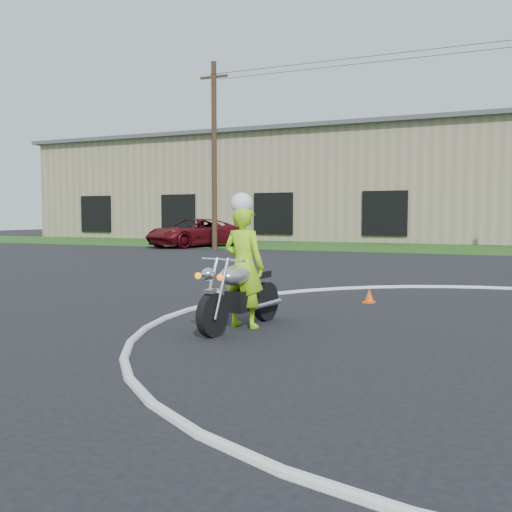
% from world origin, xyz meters
% --- Properties ---
extents(primary_motorcycle, '(0.80, 2.24, 1.18)m').
position_xyz_m(primary_motorcycle, '(-4.38, 1.87, 0.57)').
color(primary_motorcycle, black).
rests_on(primary_motorcycle, ground).
extents(rider_primary_grp, '(0.78, 0.56, 2.18)m').
position_xyz_m(rider_primary_grp, '(-4.37, 2.01, 1.05)').
color(rider_primary_grp, '#A3EA18').
rests_on(rider_primary_grp, ground).
extents(pickup_grp, '(4.80, 6.57, 1.66)m').
position_xyz_m(pickup_grp, '(-17.39, 22.96, 0.83)').
color(pickup_grp, '#570911').
rests_on(pickup_grp, ground).
extents(warehouse, '(41.00, 17.00, 8.30)m').
position_xyz_m(warehouse, '(-18.00, 39.99, 4.16)').
color(warehouse, tan).
rests_on(warehouse, ground).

